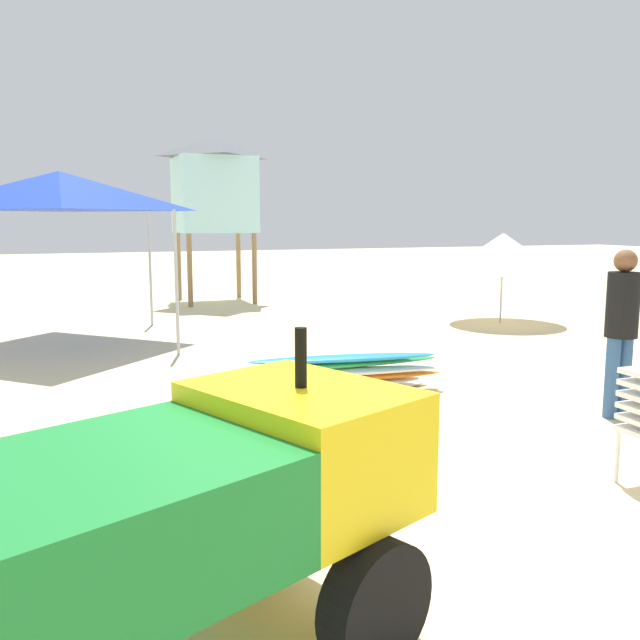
# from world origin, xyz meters

# --- Properties ---
(ground) EXTENTS (80.00, 80.00, 0.00)m
(ground) POSITION_xyz_m (0.00, 0.00, 0.00)
(ground) COLOR beige
(utility_cart) EXTENTS (2.81, 2.12, 1.50)m
(utility_cart) POSITION_xyz_m (-1.42, -1.14, 0.78)
(utility_cart) COLOR #197A2D
(utility_cart) RESTS_ON ground
(surfboard_pile) EXTENTS (2.52, 0.65, 0.48)m
(surfboard_pile) POSITION_xyz_m (1.25, 3.14, 0.24)
(surfboard_pile) COLOR white
(surfboard_pile) RESTS_ON ground
(lifeguard_near_left) EXTENTS (0.32, 0.32, 1.73)m
(lifeguard_near_left) POSITION_xyz_m (3.52, 1.31, 1.00)
(lifeguard_near_left) COLOR #33598C
(lifeguard_near_left) RESTS_ON ground
(popup_canopy) EXTENTS (3.15, 3.15, 2.79)m
(popup_canopy) POSITION_xyz_m (-1.71, 7.77, 2.48)
(popup_canopy) COLOR #B2B2B7
(popup_canopy) RESTS_ON ground
(lifeguard_tower) EXTENTS (1.98, 1.98, 3.97)m
(lifeguard_tower) POSITION_xyz_m (1.82, 12.58, 2.85)
(lifeguard_tower) COLOR olive
(lifeguard_tower) RESTS_ON ground
(beach_umbrella_mid) EXTENTS (2.19, 2.19, 1.77)m
(beach_umbrella_mid) POSITION_xyz_m (6.30, 7.11, 1.39)
(beach_umbrella_mid) COLOR beige
(beach_umbrella_mid) RESTS_ON ground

